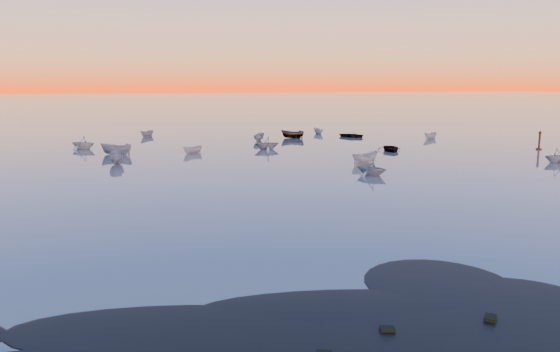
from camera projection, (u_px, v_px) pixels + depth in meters
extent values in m
plane|color=#695F58|center=(229.00, 126.00, 124.57)|extent=(600.00, 600.00, 0.00)
imported|color=#B9B9B5|center=(365.00, 163.00, 69.06)|extent=(2.98, 4.40, 1.40)
imported|color=slate|center=(371.00, 175.00, 60.26)|extent=(3.93, 3.73, 1.31)
cylinder|color=#4B1510|center=(539.00, 149.00, 82.21)|extent=(0.85, 0.85, 0.28)
cylinder|color=#4B1510|center=(539.00, 141.00, 82.01)|extent=(0.30, 0.30, 2.44)
cone|color=#4B1510|center=(540.00, 132.00, 81.75)|extent=(0.56, 0.56, 0.47)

